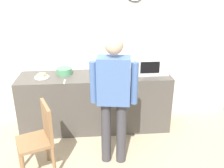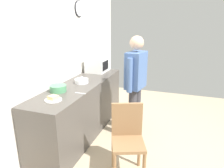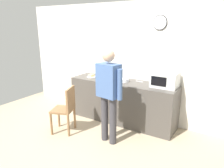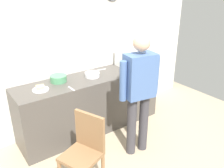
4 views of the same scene
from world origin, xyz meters
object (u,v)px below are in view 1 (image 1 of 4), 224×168
(salad_bowl, at_px, (97,73))
(cereal_bowl, at_px, (64,71))
(microwave, at_px, (151,64))
(fork_utensil, at_px, (114,71))
(sandwich_plate, at_px, (42,76))
(person_standing, at_px, (114,93))
(wooden_chair, at_px, (40,136))
(spoon_utensil, at_px, (65,82))

(salad_bowl, xyz_separation_m, cereal_bowl, (-0.51, 0.12, 0.01))
(microwave, distance_m, fork_utensil, 0.62)
(sandwich_plate, height_order, fork_utensil, sandwich_plate)
(salad_bowl, distance_m, cereal_bowl, 0.53)
(cereal_bowl, bearing_deg, person_standing, -55.64)
(cereal_bowl, relative_size, wooden_chair, 0.26)
(salad_bowl, distance_m, wooden_chair, 1.34)
(wooden_chair, bearing_deg, person_standing, 7.78)
(sandwich_plate, height_order, cereal_bowl, cereal_bowl)
(fork_utensil, bearing_deg, spoon_utensil, -151.87)
(wooden_chair, bearing_deg, fork_utensil, 49.33)
(salad_bowl, relative_size, fork_utensil, 1.34)
(fork_utensil, relative_size, person_standing, 0.10)
(microwave, height_order, cereal_bowl, microwave)
(sandwich_plate, xyz_separation_m, person_standing, (1.03, -0.88, 0.06))
(salad_bowl, distance_m, fork_utensil, 0.35)
(person_standing, bearing_deg, microwave, 54.18)
(salad_bowl, height_order, cereal_bowl, cereal_bowl)
(sandwich_plate, bearing_deg, salad_bowl, 1.15)
(fork_utensil, relative_size, wooden_chair, 0.18)
(microwave, distance_m, salad_bowl, 0.89)
(sandwich_plate, relative_size, fork_utensil, 1.32)
(person_standing, bearing_deg, fork_utensil, 84.27)
(sandwich_plate, distance_m, salad_bowl, 0.84)
(microwave, relative_size, spoon_utensil, 2.94)
(cereal_bowl, bearing_deg, spoon_utensil, -85.08)
(spoon_utensil, bearing_deg, salad_bowl, 25.42)
(microwave, distance_m, spoon_utensil, 1.40)
(salad_bowl, height_order, spoon_utensil, salad_bowl)
(spoon_utensil, relative_size, person_standing, 0.10)
(microwave, xyz_separation_m, fork_utensil, (-0.59, 0.11, -0.15))
(sandwich_plate, bearing_deg, fork_utensil, 10.05)
(sandwich_plate, relative_size, cereal_bowl, 0.92)
(person_standing, bearing_deg, wooden_chair, -172.22)
(cereal_bowl, distance_m, spoon_utensil, 0.36)
(sandwich_plate, bearing_deg, cereal_bowl, 23.09)
(salad_bowl, distance_m, person_standing, 0.91)
(spoon_utensil, distance_m, wooden_chair, 0.93)
(microwave, bearing_deg, salad_bowl, -175.35)
(fork_utensil, bearing_deg, wooden_chair, -130.67)
(microwave, distance_m, cereal_bowl, 1.40)
(sandwich_plate, distance_m, cereal_bowl, 0.36)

